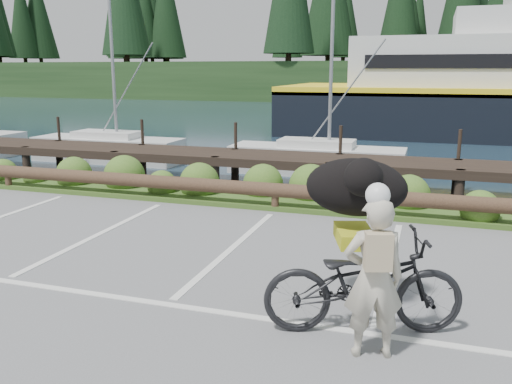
% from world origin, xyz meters
% --- Properties ---
extents(ground, '(72.00, 72.00, 0.00)m').
position_xyz_m(ground, '(0.00, 0.00, 0.00)').
color(ground, '#5E5E61').
extents(harbor_backdrop, '(170.00, 160.00, 30.00)m').
position_xyz_m(harbor_backdrop, '(0.39, 78.52, -0.00)').
color(harbor_backdrop, '#172837').
rests_on(harbor_backdrop, ground).
extents(vegetation_strip, '(34.00, 1.60, 0.10)m').
position_xyz_m(vegetation_strip, '(0.00, 5.30, 0.05)').
color(vegetation_strip, '#3D5B21').
rests_on(vegetation_strip, ground).
extents(log_rail, '(32.00, 0.30, 0.60)m').
position_xyz_m(log_rail, '(0.00, 4.60, 0.00)').
color(log_rail, '#443021').
rests_on(log_rail, ground).
extents(bicycle, '(2.39, 1.42, 1.18)m').
position_xyz_m(bicycle, '(2.45, -0.35, 0.59)').
color(bicycle, black).
rests_on(bicycle, ground).
extents(cyclist, '(0.72, 0.58, 1.72)m').
position_xyz_m(cyclist, '(2.61, -0.85, 0.86)').
color(cyclist, '#BCB59F').
rests_on(cyclist, ground).
extents(dog, '(0.95, 1.37, 0.72)m').
position_xyz_m(dog, '(2.24, 0.34, 1.54)').
color(dog, black).
rests_on(dog, bicycle).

